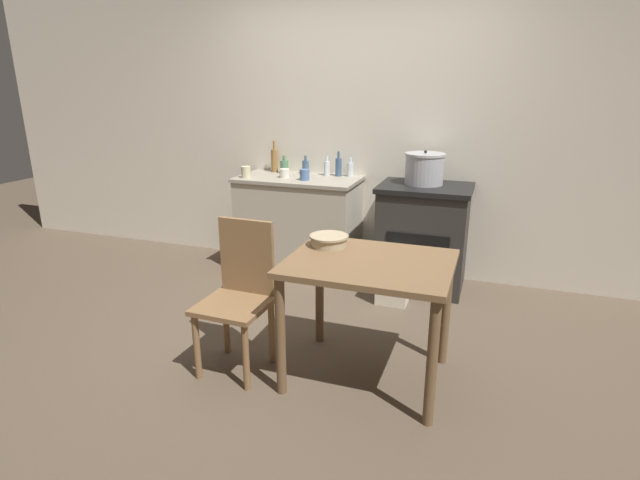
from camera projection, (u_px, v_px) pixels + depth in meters
The scene contains 18 objects.
ground_plane at pixel (296, 340), 3.45m from camera, with size 14.00×14.00×0.00m, color brown.
wall_back at pixel (360, 132), 4.49m from camera, with size 8.00×0.07×2.55m.
counter_cabinet at pixel (299, 225), 4.61m from camera, with size 1.10×0.59×0.89m.
stove at pixel (423, 237), 4.24m from camera, with size 0.75×0.61×0.89m.
work_table at pixel (369, 280), 2.84m from camera, with size 0.93×0.74×0.75m.
chair at pixel (239, 292), 3.02m from camera, with size 0.41×0.41×0.92m.
flour_sack at pixel (393, 281), 3.98m from camera, with size 0.25×0.17×0.38m, color beige.
stock_pot at pixel (424, 169), 4.12m from camera, with size 0.33×0.33×0.28m.
mixing_bowl_large at pixel (329, 240), 3.05m from camera, with size 0.24×0.24×0.07m.
bottle_far_left at pixel (275, 160), 4.72m from camera, with size 0.07×0.07×0.29m.
bottle_left at pixel (327, 168), 4.56m from camera, with size 0.06×0.06×0.18m.
bottle_mid_left at pixel (338, 167), 4.52m from camera, with size 0.06×0.06×0.22m.
bottle_center_left at pixel (284, 166), 4.67m from camera, with size 0.08×0.08×0.16m.
bottle_center at pixel (306, 167), 4.63m from camera, with size 0.06×0.06×0.17m.
bottle_center_right at pixel (350, 169), 4.51m from camera, with size 0.06×0.06×0.17m.
cup_mid_right at pixel (305, 175), 4.34m from camera, with size 0.09×0.09×0.09m, color #4C6B99.
cup_right at pixel (285, 173), 4.46m from camera, with size 0.09×0.09×0.08m, color silver.
cup_far_right at pixel (246, 172), 4.45m from camera, with size 0.08×0.08×0.10m, color beige.
Camera 1 is at (1.19, -2.85, 1.70)m, focal length 28.00 mm.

